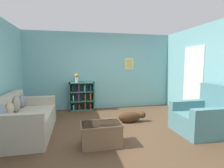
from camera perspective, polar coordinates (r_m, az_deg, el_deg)
The scene contains 9 objects.
ground_plane at distance 4.18m, azimuth 1.19°, elevation -15.08°, with size 14.00×14.00×0.00m, color brown.
wall_back at distance 6.10m, azimuth -3.63°, elevation 4.24°, with size 5.60×0.13×2.60m.
wall_right at distance 5.14m, azimuth 30.10°, elevation 2.89°, with size 0.16×5.00×2.60m.
couch at distance 4.29m, azimuth -26.50°, elevation -10.52°, with size 0.96×1.81×0.89m.
bookshelf at distance 5.94m, azimuth -9.81°, elevation -4.04°, with size 0.83×0.28×0.94m.
recliner_chair at distance 4.48m, azimuth 27.76°, elevation -9.53°, with size 1.04×0.97×1.08m.
coffee_table at distance 3.44m, azimuth -3.51°, elevation -15.81°, with size 0.76×0.48×0.43m.
dog at distance 4.75m, azimuth 6.17°, elevation -10.57°, with size 0.92×0.26×0.29m.
vase at distance 5.84m, azimuth -11.43°, elevation 2.13°, with size 0.14×0.14×0.29m.
Camera 1 is at (-0.90, -3.78, 1.53)m, focal length 28.00 mm.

